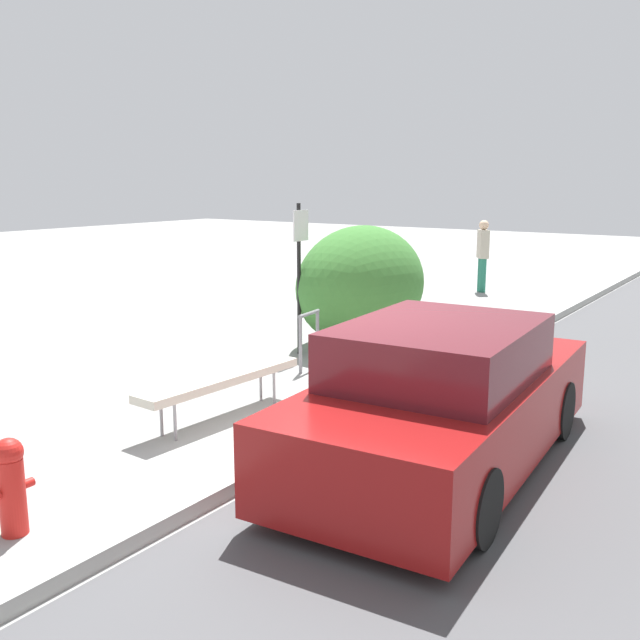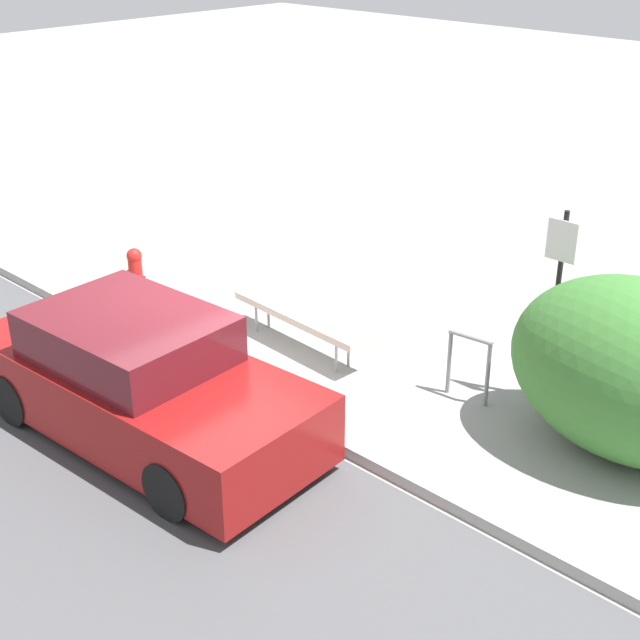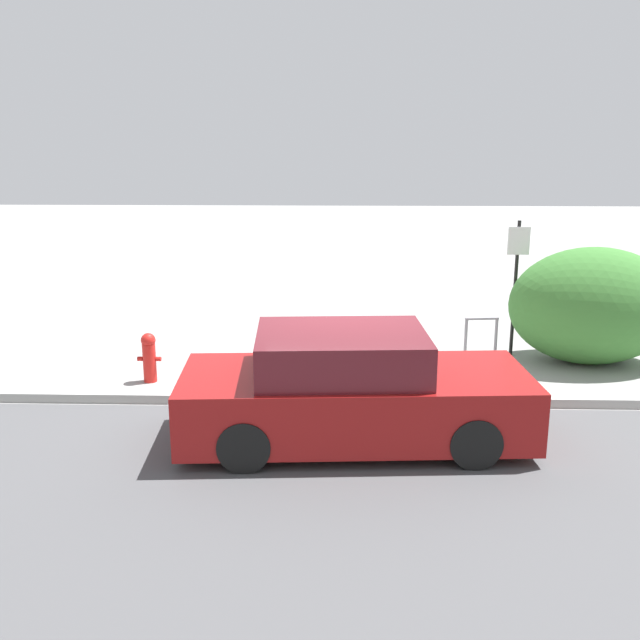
{
  "view_description": "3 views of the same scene",
  "coord_description": "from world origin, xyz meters",
  "px_view_note": "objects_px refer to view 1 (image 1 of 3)",
  "views": [
    {
      "loc": [
        -5.84,
        -3.88,
        2.65
      ],
      "look_at": [
        0.93,
        0.75,
        1.03
      ],
      "focal_mm": 40.0,
      "sensor_mm": 36.0,
      "label": 1
    },
    {
      "loc": [
        7.13,
        -5.93,
        5.33
      ],
      "look_at": [
        1.03,
        0.48,
        1.1
      ],
      "focal_mm": 50.0,
      "sensor_mm": 36.0,
      "label": 2
    },
    {
      "loc": [
        -0.12,
        -9.39,
        3.62
      ],
      "look_at": [
        -0.44,
        1.47,
        0.83
      ],
      "focal_mm": 40.0,
      "sensor_mm": 36.0,
      "label": 3
    }
  ],
  "objects_px": {
    "pedestrian": "(483,254)",
    "fire_hydrant": "(11,483)",
    "sign_post": "(299,265)",
    "parked_car_near": "(443,400)",
    "bike_rack": "(309,334)",
    "bench": "(221,380)"
  },
  "relations": [
    {
      "from": "sign_post",
      "to": "fire_hydrant",
      "type": "bearing_deg",
      "value": -165.07
    },
    {
      "from": "bench",
      "to": "fire_hydrant",
      "type": "height_order",
      "value": "fire_hydrant"
    },
    {
      "from": "pedestrian",
      "to": "parked_car_near",
      "type": "xyz_separation_m",
      "value": [
        -10.23,
        -3.71,
        -0.27
      ]
    },
    {
      "from": "bike_rack",
      "to": "fire_hydrant",
      "type": "relative_size",
      "value": 1.08
    },
    {
      "from": "bike_rack",
      "to": "pedestrian",
      "type": "xyz_separation_m",
      "value": [
        8.1,
        0.68,
        0.41
      ]
    },
    {
      "from": "sign_post",
      "to": "parked_car_near",
      "type": "height_order",
      "value": "sign_post"
    },
    {
      "from": "bike_rack",
      "to": "parked_car_near",
      "type": "height_order",
      "value": "parked_car_near"
    },
    {
      "from": "bike_rack",
      "to": "fire_hydrant",
      "type": "height_order",
      "value": "bike_rack"
    },
    {
      "from": "bench",
      "to": "parked_car_near",
      "type": "distance_m",
      "value": 2.62
    },
    {
      "from": "fire_hydrant",
      "to": "parked_car_near",
      "type": "xyz_separation_m",
      "value": [
        3.04,
        -2.11,
        0.23
      ]
    },
    {
      "from": "bench",
      "to": "pedestrian",
      "type": "height_order",
      "value": "pedestrian"
    },
    {
      "from": "sign_post",
      "to": "fire_hydrant",
      "type": "relative_size",
      "value": 3.01
    },
    {
      "from": "bench",
      "to": "parked_car_near",
      "type": "bearing_deg",
      "value": -82.98
    },
    {
      "from": "parked_car_near",
      "to": "bench",
      "type": "bearing_deg",
      "value": 90.17
    },
    {
      "from": "bike_rack",
      "to": "parked_car_near",
      "type": "relative_size",
      "value": 0.19
    },
    {
      "from": "bike_rack",
      "to": "parked_car_near",
      "type": "xyz_separation_m",
      "value": [
        -2.13,
        -3.03,
        0.14
      ]
    },
    {
      "from": "sign_post",
      "to": "parked_car_near",
      "type": "relative_size",
      "value": 0.54
    },
    {
      "from": "sign_post",
      "to": "pedestrian",
      "type": "relative_size",
      "value": 1.35
    },
    {
      "from": "bike_rack",
      "to": "fire_hydrant",
      "type": "bearing_deg",
      "value": -169.96
    },
    {
      "from": "pedestrian",
      "to": "parked_car_near",
      "type": "distance_m",
      "value": 10.89
    },
    {
      "from": "pedestrian",
      "to": "fire_hydrant",
      "type": "bearing_deg",
      "value": -28.48
    },
    {
      "from": "bench",
      "to": "sign_post",
      "type": "distance_m",
      "value": 3.28
    }
  ]
}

